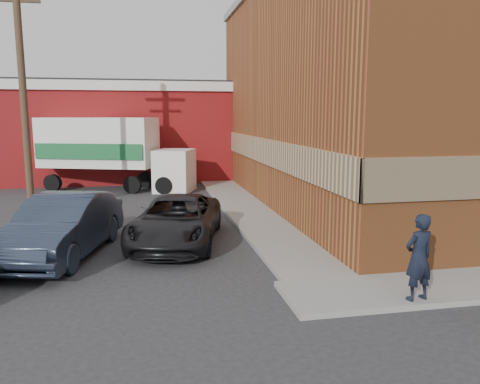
{
  "coord_description": "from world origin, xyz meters",
  "views": [
    {
      "loc": [
        -3.15,
        -9.49,
        3.72
      ],
      "look_at": [
        -0.51,
        3.79,
        1.5
      ],
      "focal_mm": 35.0,
      "sensor_mm": 36.0,
      "label": 1
    }
  ],
  "objects": [
    {
      "name": "ground",
      "position": [
        0.0,
        0.0,
        0.0
      ],
      "size": [
        90.0,
        90.0,
        0.0
      ],
      "primitive_type": "plane",
      "color": "#28282B",
      "rests_on": "ground"
    },
    {
      "name": "man",
      "position": [
        1.99,
        -1.55,
        0.99
      ],
      "size": [
        0.7,
        0.53,
        1.73
      ],
      "primitive_type": "imported",
      "rotation": [
        0.0,
        0.0,
        3.35
      ],
      "color": "black",
      "rests_on": "sidewalk_south"
    },
    {
      "name": "utility_pole",
      "position": [
        -7.5,
        9.0,
        4.75
      ],
      "size": [
        2.0,
        0.26,
        9.0
      ],
      "color": "brown",
      "rests_on": "ground"
    },
    {
      "name": "sidewalk_west",
      "position": [
        0.6,
        9.0,
        0.06
      ],
      "size": [
        1.8,
        18.0,
        0.12
      ],
      "primitive_type": "cube",
      "color": "gray",
      "rests_on": "ground"
    },
    {
      "name": "brick_building",
      "position": [
        8.5,
        9.0,
        4.68
      ],
      "size": [
        14.25,
        18.25,
        9.36
      ],
      "color": "#9A5227",
      "rests_on": "ground"
    },
    {
      "name": "sedan",
      "position": [
        -5.4,
        3.28,
        0.82
      ],
      "size": [
        2.89,
        5.24,
        1.64
      ],
      "primitive_type": "imported",
      "rotation": [
        0.0,
        0.0,
        -0.25
      ],
      "color": "#2C3549",
      "rests_on": "ground"
    },
    {
      "name": "warehouse",
      "position": [
        -6.0,
        20.0,
        2.81
      ],
      "size": [
        16.3,
        8.3,
        5.6
      ],
      "color": "maroon",
      "rests_on": "ground"
    },
    {
      "name": "suv_a",
      "position": [
        -2.37,
        3.96,
        0.69
      ],
      "size": [
        3.36,
        5.35,
        1.38
      ],
      "primitive_type": "imported",
      "rotation": [
        0.0,
        0.0,
        -0.23
      ],
      "color": "black",
      "rests_on": "ground"
    },
    {
      "name": "box_truck",
      "position": [
        -4.87,
        14.67,
        2.08
      ],
      "size": [
        7.61,
        4.49,
        3.61
      ],
      "rotation": [
        0.0,
        0.0,
        -0.34
      ],
      "color": "white",
      "rests_on": "ground"
    }
  ]
}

